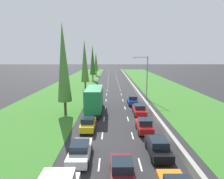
{
  "coord_description": "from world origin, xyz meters",
  "views": [
    {
      "loc": [
        -0.74,
        -0.04,
        9.15
      ],
      "look_at": [
        -0.49,
        44.05,
        1.39
      ],
      "focal_mm": 30.86,
      "sensor_mm": 36.0,
      "label": 1
    }
  ],
  "objects_px": {
    "blue_hatchback_right_lane": "(132,100)",
    "maroon_hatchback_centre_lane": "(122,170)",
    "poplar_tree_third": "(85,61)",
    "yellow_hatchback_left_lane": "(88,124)",
    "orange_hatchback_left_lane": "(97,96)",
    "white_sedan_left_lane": "(80,151)",
    "poplar_tree_fifth": "(96,62)",
    "black_sedan_right_lane": "(158,147)",
    "green_box_truck_left_lane": "(95,99)",
    "red_sedan_right_lane": "(139,110)",
    "poplar_tree_second": "(63,63)",
    "red_hatchback_right_lane": "(144,125)",
    "poplar_tree_fourth": "(93,60)",
    "street_light_mast": "(145,75)"
  },
  "relations": [
    {
      "from": "red_hatchback_right_lane",
      "to": "poplar_tree_third",
      "type": "relative_size",
      "value": 0.29
    },
    {
      "from": "red_hatchback_right_lane",
      "to": "poplar_tree_fifth",
      "type": "distance_m",
      "value": 68.34
    },
    {
      "from": "yellow_hatchback_left_lane",
      "to": "poplar_tree_fourth",
      "type": "height_order",
      "value": "poplar_tree_fourth"
    },
    {
      "from": "poplar_tree_fourth",
      "to": "poplar_tree_fifth",
      "type": "relative_size",
      "value": 1.22
    },
    {
      "from": "poplar_tree_third",
      "to": "maroon_hatchback_centre_lane",
      "type": "bearing_deg",
      "value": -78.66
    },
    {
      "from": "red_hatchback_right_lane",
      "to": "poplar_tree_fourth",
      "type": "distance_m",
      "value": 50.9
    },
    {
      "from": "poplar_tree_second",
      "to": "poplar_tree_third",
      "type": "relative_size",
      "value": 1.05
    },
    {
      "from": "yellow_hatchback_left_lane",
      "to": "orange_hatchback_left_lane",
      "type": "bearing_deg",
      "value": 89.88
    },
    {
      "from": "black_sedan_right_lane",
      "to": "green_box_truck_left_lane",
      "type": "xyz_separation_m",
      "value": [
        -7.01,
        13.98,
        1.37
      ]
    },
    {
      "from": "black_sedan_right_lane",
      "to": "orange_hatchback_left_lane",
      "type": "height_order",
      "value": "orange_hatchback_left_lane"
    },
    {
      "from": "poplar_tree_fifth",
      "to": "street_light_mast",
      "type": "xyz_separation_m",
      "value": [
        14.05,
        -49.61,
        -1.07
      ]
    },
    {
      "from": "street_light_mast",
      "to": "green_box_truck_left_lane",
      "type": "bearing_deg",
      "value": -137.04
    },
    {
      "from": "black_sedan_right_lane",
      "to": "poplar_tree_fourth",
      "type": "distance_m",
      "value": 56.31
    },
    {
      "from": "blue_hatchback_right_lane",
      "to": "orange_hatchback_left_lane",
      "type": "distance_m",
      "value": 7.74
    },
    {
      "from": "poplar_tree_fourth",
      "to": "maroon_hatchback_centre_lane",
      "type": "bearing_deg",
      "value": -82.67
    },
    {
      "from": "maroon_hatchback_centre_lane",
      "to": "poplar_tree_fourth",
      "type": "relative_size",
      "value": 0.3
    },
    {
      "from": "yellow_hatchback_left_lane",
      "to": "poplar_tree_fourth",
      "type": "relative_size",
      "value": 0.3
    },
    {
      "from": "red_hatchback_right_lane",
      "to": "blue_hatchback_right_lane",
      "type": "height_order",
      "value": "same"
    },
    {
      "from": "white_sedan_left_lane",
      "to": "street_light_mast",
      "type": "height_order",
      "value": "street_light_mast"
    },
    {
      "from": "poplar_tree_fifth",
      "to": "poplar_tree_fourth",
      "type": "bearing_deg",
      "value": -89.52
    },
    {
      "from": "street_light_mast",
      "to": "white_sedan_left_lane",
      "type": "bearing_deg",
      "value": -112.58
    },
    {
      "from": "poplar_tree_fourth",
      "to": "street_light_mast",
      "type": "bearing_deg",
      "value": -66.3
    },
    {
      "from": "white_sedan_left_lane",
      "to": "yellow_hatchback_left_lane",
      "type": "height_order",
      "value": "yellow_hatchback_left_lane"
    },
    {
      "from": "red_hatchback_right_lane",
      "to": "red_sedan_right_lane",
      "type": "distance_m",
      "value": 7.01
    },
    {
      "from": "white_sedan_left_lane",
      "to": "poplar_tree_third",
      "type": "distance_m",
      "value": 36.74
    },
    {
      "from": "white_sedan_left_lane",
      "to": "poplar_tree_fifth",
      "type": "relative_size",
      "value": 0.43
    },
    {
      "from": "poplar_tree_fifth",
      "to": "poplar_tree_third",
      "type": "bearing_deg",
      "value": -90.16
    },
    {
      "from": "black_sedan_right_lane",
      "to": "poplar_tree_third",
      "type": "xyz_separation_m",
      "value": [
        -11.35,
        35.08,
        6.93
      ]
    },
    {
      "from": "yellow_hatchback_left_lane",
      "to": "poplar_tree_second",
      "type": "xyz_separation_m",
      "value": [
        -4.31,
        6.49,
        7.25
      ]
    },
    {
      "from": "poplar_tree_fourth",
      "to": "red_hatchback_right_lane",
      "type": "bearing_deg",
      "value": -77.7
    },
    {
      "from": "red_hatchback_right_lane",
      "to": "poplar_tree_fifth",
      "type": "height_order",
      "value": "poplar_tree_fifth"
    },
    {
      "from": "black_sedan_right_lane",
      "to": "red_hatchback_right_lane",
      "type": "bearing_deg",
      "value": 93.48
    },
    {
      "from": "blue_hatchback_right_lane",
      "to": "poplar_tree_third",
      "type": "height_order",
      "value": "poplar_tree_third"
    },
    {
      "from": "maroon_hatchback_centre_lane",
      "to": "poplar_tree_fourth",
      "type": "distance_m",
      "value": 59.39
    },
    {
      "from": "white_sedan_left_lane",
      "to": "red_sedan_right_lane",
      "type": "bearing_deg",
      "value": 61.5
    },
    {
      "from": "blue_hatchback_right_lane",
      "to": "maroon_hatchback_centre_lane",
      "type": "bearing_deg",
      "value": -98.25
    },
    {
      "from": "black_sedan_right_lane",
      "to": "poplar_tree_fourth",
      "type": "relative_size",
      "value": 0.35
    },
    {
      "from": "poplar_tree_third",
      "to": "street_light_mast",
      "type": "relative_size",
      "value": 1.49
    },
    {
      "from": "black_sedan_right_lane",
      "to": "poplar_tree_fifth",
      "type": "height_order",
      "value": "poplar_tree_fifth"
    },
    {
      "from": "poplar_tree_second",
      "to": "poplar_tree_fifth",
      "type": "height_order",
      "value": "poplar_tree_second"
    },
    {
      "from": "red_hatchback_right_lane",
      "to": "maroon_hatchback_centre_lane",
      "type": "xyz_separation_m",
      "value": [
        -3.23,
        -9.22,
        0.0
      ]
    },
    {
      "from": "red_sedan_right_lane",
      "to": "poplar_tree_second",
      "type": "relative_size",
      "value": 0.32
    },
    {
      "from": "blue_hatchback_right_lane",
      "to": "poplar_tree_third",
      "type": "relative_size",
      "value": 0.29
    },
    {
      "from": "white_sedan_left_lane",
      "to": "green_box_truck_left_lane",
      "type": "xyz_separation_m",
      "value": [
        0.1,
        14.73,
        1.37
      ]
    },
    {
      "from": "poplar_tree_third",
      "to": "street_light_mast",
      "type": "distance_m",
      "value": 18.7
    },
    {
      "from": "street_light_mast",
      "to": "maroon_hatchback_centre_lane",
      "type": "bearing_deg",
      "value": -103.35
    },
    {
      "from": "white_sedan_left_lane",
      "to": "poplar_tree_fifth",
      "type": "xyz_separation_m",
      "value": [
        -4.12,
        73.49,
        5.49
      ]
    },
    {
      "from": "poplar_tree_second",
      "to": "street_light_mast",
      "type": "relative_size",
      "value": 1.56
    },
    {
      "from": "maroon_hatchback_centre_lane",
      "to": "red_sedan_right_lane",
      "type": "bearing_deg",
      "value": 77.36
    },
    {
      "from": "poplar_tree_fifth",
      "to": "red_sedan_right_lane",
      "type": "bearing_deg",
      "value": -79.36
    }
  ]
}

